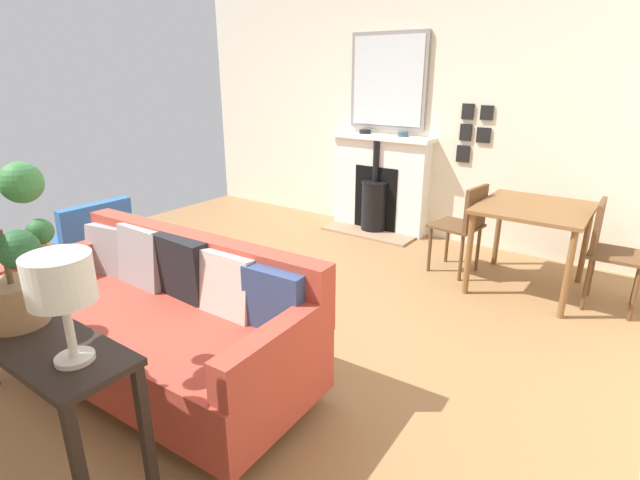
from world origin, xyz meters
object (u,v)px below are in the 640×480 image
Objects in this scene: sofa at (164,322)px; mantel_bowl_far at (403,134)px; mantel_bowl_near at (365,131)px; table_lamp_far_end at (60,283)px; console_table at (7,336)px; ottoman at (234,282)px; dining_chair_by_back_wall at (607,246)px; fireplace at (379,188)px; dining_chair_near_fireplace at (465,222)px; armchair_accent at (89,238)px; dining_table at (533,218)px.

mantel_bowl_far is at bearing -177.72° from sofa.
table_lamp_far_end is (4.15, 1.22, -0.05)m from mantel_bowl_near.
mantel_bowl_far is at bearing -169.87° from table_lamp_far_end.
mantel_bowl_far is 0.07× the size of console_table.
console_table is at bearing 10.10° from ottoman.
dining_chair_by_back_wall reaches higher than sofa.
ottoman is (2.46, 0.10, -0.26)m from fireplace.
fireplace is at bearing -173.25° from sofa.
dining_chair_near_fireplace is at bearing 145.96° from ottoman.
dining_chair_by_back_wall reaches higher than armchair_accent.
mantel_bowl_far reaches higher than fireplace.
dining_chair_by_back_wall is at bearing 121.12° from armchair_accent.
ottoman is 0.92× the size of armchair_accent.
sofa is at bearing 6.75° from fireplace.
mantel_bowl_near is 4.22m from console_table.
sofa is 3.00m from dining_table.
armchair_accent reaches higher than dining_table.
dining_table is (-2.62, 1.45, 0.26)m from sofa.
fireplace is at bearing -174.50° from console_table.
fireplace is at bearing -111.00° from dining_table.
mantel_bowl_far reaches higher than mantel_bowl_near.
fireplace is 3.35m from sofa.
mantel_bowl_near is 2.65m from ottoman.
ottoman is 0.45× the size of console_table.
fireplace is at bearing -166.37° from table_lamp_far_end.
mantel_bowl_far is 0.28× the size of table_lamp_far_end.
sofa is at bearing -179.64° from console_table.
fireplace is 2.48m from ottoman.
armchair_accent is at bearing -48.74° from dining_chair_near_fireplace.
table_lamp_far_end is at bearing -4.58° from dining_chair_near_fireplace.
fireplace reaches higher than ottoman.
ottoman is 2.08m from table_lamp_far_end.
mantel_bowl_far is 3.30m from armchair_accent.
dining_chair_by_back_wall reaches higher than dining_table.
armchair_accent is 0.93× the size of dining_chair_by_back_wall.
mantel_bowl_near reaches higher than dining_chair_near_fireplace.
armchair_accent is (2.87, -1.18, -0.04)m from fireplace.
fireplace reaches higher than sofa.
table_lamp_far_end is 3.48m from dining_chair_near_fireplace.
armchair_accent is at bearing -18.40° from mantel_bowl_near.
mantel_bowl_near is 0.15× the size of dining_table.
mantel_bowl_far is 4.22m from table_lamp_far_end.
fireplace is at bearing -106.43° from dining_chair_by_back_wall.
fireplace is 0.76× the size of console_table.
console_table is at bearing -90.00° from table_lamp_far_end.
sofa is 1.64m from armchair_accent.
sofa is 1.24m from table_lamp_far_end.
sofa is at bearing 10.38° from mantel_bowl_near.
mantel_bowl_near is at bearing 161.60° from armchair_accent.
dining_chair_by_back_wall is at bearing 142.42° from sofa.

